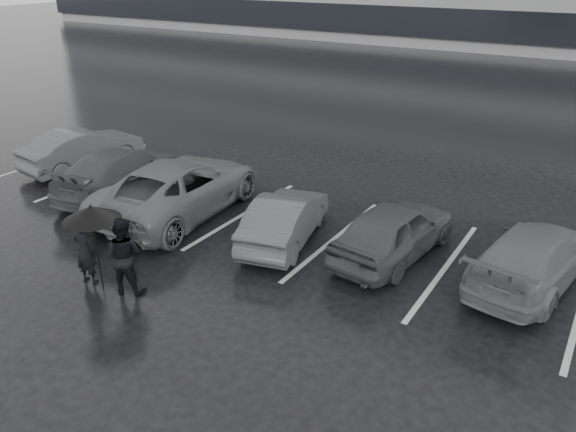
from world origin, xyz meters
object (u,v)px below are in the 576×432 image
Objects in this scene: pedestrian_left at (85,251)px; car_east at (533,257)px; car_west_a at (285,218)px; pedestrian_right at (123,256)px; car_west_b at (180,187)px; car_west_d at (83,149)px; car_west_c at (121,171)px; car_main at (394,230)px.

car_east is at bearing -155.64° from pedestrian_left.
pedestrian_left reaches higher than car_west_a.
pedestrian_left is 0.89× the size of pedestrian_right.
car_west_d is at bearing -16.76° from car_west_b.
car_west_c is at bearing -58.11° from pedestrian_left.
pedestrian_right is at bearing 152.67° from car_west_d.
car_west_d is at bearing -20.44° from car_west_a.
car_west_a is at bearing 20.40° from car_east.
car_east reaches higher than car_west_a.
car_west_d is 8.42m from pedestrian_right.
pedestrian_left is (-2.52, -3.89, 0.15)m from car_west_a.
car_west_a is 0.90× the size of car_west_d.
car_west_c is 11.38m from car_east.
car_west_b is 1.18× the size of car_west_c.
car_west_c is 5.23m from pedestrian_left.
pedestrian_left is at bearing 96.74° from car_west_b.
pedestrian_right is (6.97, -4.73, 0.18)m from car_west_d.
car_east is at bearing -177.75° from car_west_b.
pedestrian_left reaches higher than car_main.
car_main is at bearing -174.91° from car_west_d.
pedestrian_left is at bearing 121.32° from car_west_c.
car_west_b is at bearing 13.83° from car_main.
car_main is 0.72× the size of car_west_b.
car_main is at bearing -153.18° from pedestrian_right.
car_west_c is (-5.83, 0.16, 0.06)m from car_west_a.
car_west_a is at bearing 21.51° from car_main.
car_west_b reaches higher than car_east.
car_main is 0.91× the size of car_east.
car_main is 2.31× the size of pedestrian_right.
car_east is at bearing -165.87° from pedestrian_right.
pedestrian_right is (-7.05, -4.81, 0.22)m from car_east.
car_west_a is at bearing -132.73° from pedestrian_right.
car_main reaches higher than car_east.
car_east is (2.96, 0.42, -0.04)m from car_main.
pedestrian_left is at bearing 41.00° from car_east.
car_west_a is (-2.55, -0.67, -0.06)m from car_main.
car_west_b is at bearing 167.05° from car_west_c.
car_east is (14.02, 0.09, -0.05)m from car_west_d.
car_west_c is at bearing -10.09° from car_west_b.
car_west_a is at bearing -130.39° from pedestrian_left.
car_west_a is 8.57m from car_west_d.
car_west_d is at bearing -25.60° from car_west_c.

